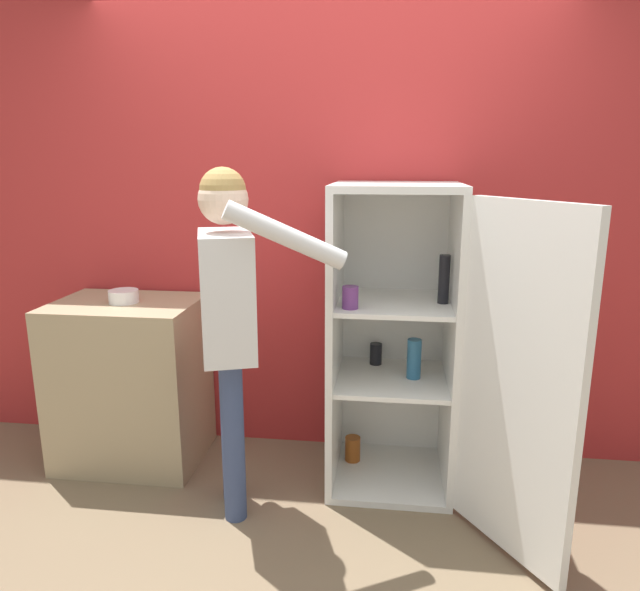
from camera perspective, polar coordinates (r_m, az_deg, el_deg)
ground_plane at (r=2.79m, az=-2.17°, el=-23.55°), size 12.00×12.00×0.00m
wall_back at (r=3.22m, az=0.49°, el=6.30°), size 7.00×0.06×2.55m
refrigerator at (r=2.88m, az=9.55°, el=-4.89°), size 1.01×1.14×1.56m
person at (r=2.61m, az=-9.08°, el=-0.51°), size 0.73×0.52×1.65m
counter at (r=3.40m, az=-18.40°, el=-8.18°), size 0.77×0.57×0.92m
bowl at (r=3.25m, az=-19.04°, el=-0.08°), size 0.16×0.16×0.07m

